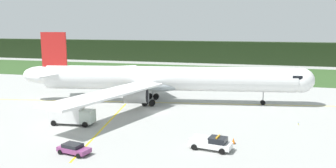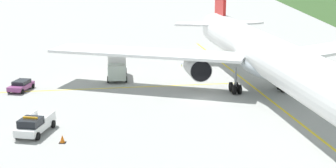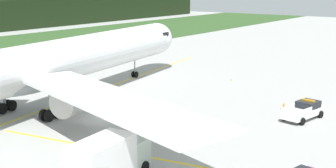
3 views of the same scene
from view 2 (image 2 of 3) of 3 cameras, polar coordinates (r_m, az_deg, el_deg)
ground at (r=63.03m, az=3.86°, el=-1.63°), size 320.00×320.00×0.00m
taxiway_centerline_main at (r=63.96m, az=10.85°, el=-1.62°), size 79.36×13.58×0.01m
taxiway_centerline_spur at (r=68.44m, az=-5.11°, el=-0.40°), size 5.37×30.31×0.01m
airliner at (r=63.70m, az=10.77°, el=2.84°), size 59.16×51.69×14.31m
ops_pickup_truck at (r=52.35m, az=-14.21°, el=-4.30°), size 5.65×3.05×1.94m
catering_truck at (r=73.38m, az=-5.52°, el=2.02°), size 7.13×3.22×3.55m
staff_car at (r=69.12m, az=-15.55°, el=-0.12°), size 4.39×2.69×1.30m
apron_cone at (r=49.55m, az=-11.32°, el=-5.83°), size 0.61×0.61×0.77m
taxiway_edge_light_west at (r=80.91m, az=1.48°, el=2.07°), size 0.12×0.12×0.43m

